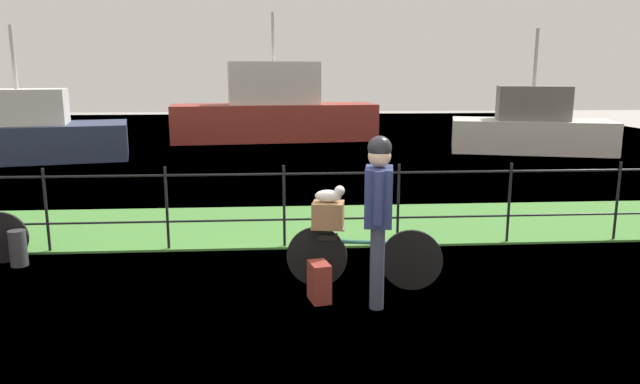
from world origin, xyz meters
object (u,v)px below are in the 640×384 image
(mooring_bollard, at_px, (18,248))
(moored_boat_mid, at_px, (21,134))
(backpack_on_paving, at_px, (319,282))
(moored_boat_far, at_px, (531,128))
(wooden_crate, at_px, (328,215))
(moored_boat_near, at_px, (274,112))
(cyclist_person, at_px, (378,206))
(terrier_dog, at_px, (331,195))
(bicycle_main, at_px, (362,257))

(mooring_bollard, distance_m, moored_boat_mid, 9.64)
(backpack_on_paving, bearing_deg, moored_boat_far, -45.11)
(wooden_crate, distance_m, mooring_bollard, 3.79)
(mooring_bollard, bearing_deg, moored_boat_near, 77.25)
(moored_boat_near, height_order, moored_boat_far, moored_boat_near)
(wooden_crate, relative_size, cyclist_person, 0.19)
(wooden_crate, xyz_separation_m, backpack_on_paving, (-0.12, -0.41, -0.59))
(wooden_crate, bearing_deg, moored_boat_far, 57.21)
(wooden_crate, distance_m, moored_boat_far, 12.61)
(terrier_dog, bearing_deg, backpack_on_paving, -109.96)
(backpack_on_paving, xyz_separation_m, moored_boat_far, (6.95, 11.01, 0.50))
(moored_boat_near, bearing_deg, backpack_on_paving, -88.00)
(terrier_dog, bearing_deg, moored_boat_mid, 126.26)
(wooden_crate, xyz_separation_m, moored_boat_near, (-0.63, 14.15, 0.16))
(moored_boat_mid, bearing_deg, cyclist_person, -53.66)
(bicycle_main, relative_size, wooden_crate, 5.07)
(bicycle_main, distance_m, cyclist_person, 0.81)
(cyclist_person, bearing_deg, wooden_crate, 129.19)
(moored_boat_far, bearing_deg, mooring_bollard, -137.26)
(wooden_crate, xyz_separation_m, mooring_bollard, (-3.62, 0.95, -0.57))
(moored_boat_mid, bearing_deg, backpack_on_paving, -55.39)
(backpack_on_paving, distance_m, moored_boat_far, 13.03)
(cyclist_person, relative_size, moored_boat_near, 0.24)
(terrier_dog, bearing_deg, moored_boat_near, 92.66)
(bicycle_main, height_order, moored_boat_near, moored_boat_near)
(cyclist_person, height_order, moored_boat_near, moored_boat_near)
(terrier_dog, xyz_separation_m, mooring_bollard, (-3.64, 0.95, -0.79))
(wooden_crate, height_order, moored_boat_near, moored_boat_near)
(backpack_on_paving, bearing_deg, moored_boat_near, -10.84)
(cyclist_person, height_order, moored_boat_far, moored_boat_far)
(mooring_bollard, relative_size, moored_boat_near, 0.06)
(mooring_bollard, height_order, moored_boat_far, moored_boat_far)
(moored_boat_near, bearing_deg, moored_boat_far, -25.45)
(terrier_dog, relative_size, mooring_bollard, 0.74)
(backpack_on_paving, distance_m, moored_boat_mid, 12.51)
(terrier_dog, height_order, moored_boat_mid, moored_boat_mid)
(terrier_dog, relative_size, backpack_on_paving, 0.81)
(wooden_crate, bearing_deg, terrier_dog, -10.64)
(mooring_bollard, relative_size, moored_boat_far, 0.09)
(moored_boat_near, bearing_deg, cyclist_person, -85.82)
(moored_boat_mid, height_order, moored_boat_far, moored_boat_far)
(wooden_crate, height_order, moored_boat_far, moored_boat_far)
(terrier_dog, bearing_deg, mooring_bollard, 165.39)
(wooden_crate, bearing_deg, bicycle_main, -10.64)
(moored_boat_near, distance_m, moored_boat_mid, 7.86)
(mooring_bollard, bearing_deg, terrier_dog, -14.61)
(wooden_crate, bearing_deg, moored_boat_mid, 126.18)
(moored_boat_far, bearing_deg, cyclist_person, -119.83)
(wooden_crate, bearing_deg, backpack_on_paving, -106.68)
(bicycle_main, relative_size, backpack_on_paving, 4.10)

